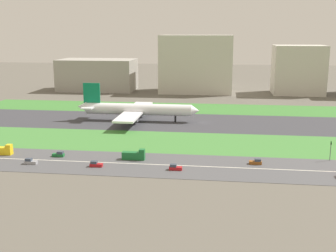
% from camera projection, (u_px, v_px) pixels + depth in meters
% --- Properties ---
extents(ground_plane, '(800.00, 800.00, 0.00)m').
position_uv_depth(ground_plane, '(203.00, 123.00, 219.06)').
color(ground_plane, '#5B564C').
extents(runway, '(280.00, 46.00, 0.10)m').
position_uv_depth(runway, '(203.00, 123.00, 219.05)').
color(runway, '#38383D').
rests_on(runway, ground_plane).
extents(grass_median_north, '(280.00, 36.00, 0.10)m').
position_uv_depth(grass_median_north, '(206.00, 109.00, 258.72)').
color(grass_median_north, '#3D7A33').
rests_on(grass_median_north, ground_plane).
extents(grass_median_south, '(280.00, 36.00, 0.10)m').
position_uv_depth(grass_median_south, '(198.00, 143.00, 179.37)').
color(grass_median_south, '#427F38').
rests_on(grass_median_south, ground_plane).
extents(highway, '(280.00, 28.00, 0.10)m').
position_uv_depth(highway, '(193.00, 166.00, 148.41)').
color(highway, '#4C4C4F').
rests_on(highway, ground_plane).
extents(highway_centerline, '(266.00, 0.50, 0.01)m').
position_uv_depth(highway_centerline, '(193.00, 166.00, 148.40)').
color(highway_centerline, silver).
rests_on(highway_centerline, highway).
extents(airliner, '(65.00, 56.00, 19.70)m').
position_uv_depth(airliner, '(135.00, 109.00, 222.18)').
color(airliner, white).
rests_on(airliner, runway).
extents(car_3, '(4.40, 1.80, 2.00)m').
position_uv_depth(car_3, '(96.00, 164.00, 147.62)').
color(car_3, '#B2191E').
rests_on(car_3, highway).
extents(car_4, '(4.40, 1.80, 2.00)m').
position_uv_depth(car_4, '(256.00, 162.00, 150.29)').
color(car_4, brown).
rests_on(car_4, highway).
extents(truck_0, '(8.40, 2.50, 4.00)m').
position_uv_depth(truck_0, '(2.00, 150.00, 162.16)').
color(truck_0, yellow).
rests_on(truck_0, highway).
extents(car_5, '(4.40, 1.80, 2.00)m').
position_uv_depth(car_5, '(59.00, 154.00, 159.48)').
color(car_5, '#19662D').
rests_on(car_5, highway).
extents(car_6, '(4.40, 1.80, 2.00)m').
position_uv_depth(car_6, '(30.00, 162.00, 150.63)').
color(car_6, '#99999E').
rests_on(car_6, highway).
extents(truck_2, '(8.40, 2.50, 4.00)m').
position_uv_depth(truck_2, '(134.00, 155.00, 155.67)').
color(truck_2, '#19662D').
rests_on(truck_2, highway).
extents(car_2, '(4.40, 1.80, 2.00)m').
position_uv_depth(car_2, '(175.00, 168.00, 144.11)').
color(car_2, '#B2191E').
rests_on(car_2, highway).
extents(traffic_light, '(0.36, 0.50, 7.20)m').
position_uv_depth(traffic_light, '(331.00, 149.00, 153.88)').
color(traffic_light, '#4C4C51').
rests_on(traffic_light, highway).
extents(terminal_building, '(59.38, 33.82, 24.66)m').
position_uv_depth(terminal_building, '(98.00, 75.00, 337.96)').
color(terminal_building, '#9E998E').
rests_on(terminal_building, ground_plane).
extents(hangar_building, '(54.70, 35.28, 43.57)m').
position_uv_depth(hangar_building, '(196.00, 64.00, 325.99)').
color(hangar_building, beige).
rests_on(hangar_building, ground_plane).
extents(office_tower, '(37.01, 29.55, 36.23)m').
position_uv_depth(office_tower, '(298.00, 70.00, 317.19)').
color(office_tower, beige).
rests_on(office_tower, ground_plane).
extents(fuel_tank_west, '(25.97, 25.97, 15.69)m').
position_uv_depth(fuel_tank_west, '(213.00, 76.00, 371.11)').
color(fuel_tank_west, silver).
rests_on(fuel_tank_west, ground_plane).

